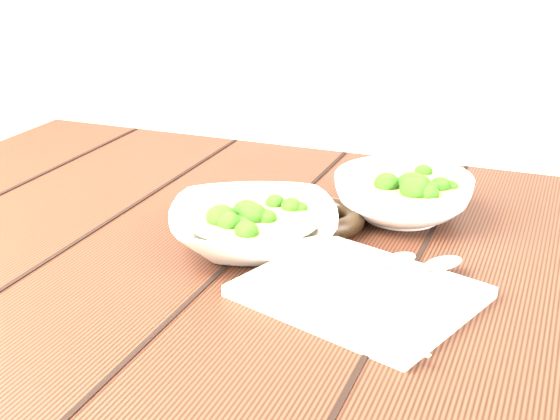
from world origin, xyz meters
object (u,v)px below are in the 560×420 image
napkin (359,292)px  soup_bowl_back (403,195)px  soup_bowl_front (254,226)px  table (266,332)px  trivet (321,219)px

napkin → soup_bowl_back: bearing=111.1°
soup_bowl_front → napkin: soup_bowl_front is taller
soup_bowl_front → napkin: size_ratio=1.18×
soup_bowl_front → napkin: bearing=-26.9°
table → napkin: napkin is taller
table → soup_bowl_back: (0.13, 0.15, 0.15)m
soup_bowl_front → trivet: (0.06, 0.08, -0.01)m
table → soup_bowl_front: (-0.01, -0.01, 0.15)m
soup_bowl_front → soup_bowl_back: size_ratio=1.10×
table → soup_bowl_back: 0.25m
soup_bowl_front → trivet: size_ratio=2.40×
table → napkin: size_ratio=5.34×
napkin → table: bearing=167.6°
soup_bowl_back → napkin: soup_bowl_back is taller
soup_bowl_back → trivet: (-0.09, -0.08, -0.02)m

